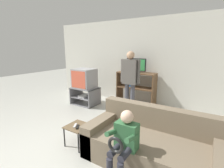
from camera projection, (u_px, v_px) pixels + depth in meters
ground_plane at (49, 163)px, 2.49m from camera, size 18.00×18.00×0.00m
wall_back at (138, 62)px, 5.01m from camera, size 6.40×0.06×2.60m
tv_stand at (85, 96)px, 5.10m from camera, size 0.79×0.59×0.53m
television_main at (84, 78)px, 4.99m from camera, size 0.63×0.56×0.59m
media_shelf at (136, 89)px, 4.91m from camera, size 1.16×0.42×1.03m
television_flat at (136, 66)px, 4.74m from camera, size 0.60×0.20×0.41m
snack_table at (78, 128)px, 2.90m from camera, size 0.39×0.39×0.37m
remote_control_black at (78, 127)px, 2.83m from camera, size 0.11×0.14×0.02m
remote_control_white at (75, 126)px, 2.88m from camera, size 0.10×0.14×0.02m
couch at (152, 145)px, 2.48m from camera, size 2.00×0.94×0.80m
person_standing_adult at (130, 77)px, 4.13m from camera, size 0.53×0.20×1.66m
person_seated_child at (124, 141)px, 2.07m from camera, size 0.33×0.43×0.95m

